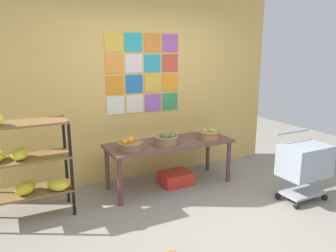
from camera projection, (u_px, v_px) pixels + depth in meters
ground at (212, 229)px, 3.47m from camera, size 9.56×9.56×0.00m
back_wall_with_art at (144, 81)px, 4.72m from camera, size 4.41×0.07×2.89m
banana_shelf_unit at (25, 161)px, 3.55m from camera, size 0.94×0.47×1.27m
display_table at (170, 147)px, 4.48m from camera, size 1.77×0.66×0.65m
fruit_basket_back_left at (130, 144)px, 4.08m from camera, size 0.33×0.33×0.17m
fruit_basket_right at (209, 134)px, 4.59m from camera, size 0.31×0.31×0.15m
fruit_basket_centre at (166, 139)px, 4.30m from camera, size 0.33×0.33×0.18m
produce_crate_under_table at (175, 178)px, 4.62m from camera, size 0.43×0.34×0.18m
shopping_cart at (304, 163)px, 4.05m from camera, size 0.61×0.45×0.86m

